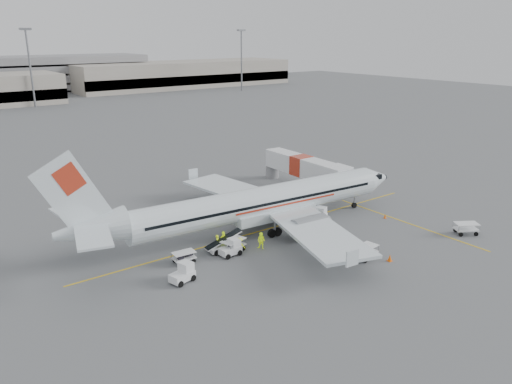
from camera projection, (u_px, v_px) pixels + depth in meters
ground at (267, 229)px, 54.99m from camera, size 360.00×360.00×0.00m
stripe_lead at (267, 229)px, 54.99m from camera, size 44.00×0.20×0.01m
stripe_cross at (407, 223)px, 56.88m from camera, size 0.20×20.00×0.01m
terminal_east at (184, 74)px, 204.14m from camera, size 90.00×26.00×10.00m
parking_garage at (60, 72)px, 189.28m from camera, size 62.00×24.00×14.00m
mast_center at (30, 69)px, 144.59m from camera, size 3.20×1.20×22.00m
mast_east at (241, 61)px, 187.43m from camera, size 3.20×1.20×22.00m
aircraft at (263, 182)px, 53.24m from camera, size 42.33×34.45×11.00m
jet_bridge at (301, 172)px, 69.08m from camera, size 3.45×17.39×4.55m
belt_loader at (225, 239)px, 49.19m from camera, size 4.70×2.22×2.46m
tug_fore at (319, 216)px, 56.57m from camera, size 2.61×2.08×1.76m
tug_mid at (230, 248)px, 48.26m from camera, size 2.14×1.28×1.61m
tug_aft at (182, 273)px, 43.07m from camera, size 2.40×1.72×1.67m
cart_loaded_a at (184, 257)px, 46.77m from camera, size 2.18×1.39×1.09m
cart_loaded_b at (233, 246)px, 49.14m from camera, size 2.77×2.09×1.29m
cart_empty_a at (365, 252)px, 47.69m from camera, size 2.58×1.69×1.27m
cart_empty_b at (466, 229)px, 53.46m from camera, size 2.81×2.50×1.26m
cone_nose at (385, 216)px, 58.20m from camera, size 0.34×0.34×0.55m
cone_port at (205, 208)px, 60.68m from camera, size 0.37×0.37×0.60m
cone_stbd at (390, 258)px, 47.16m from camera, size 0.43×0.43×0.70m
crew_a at (218, 243)px, 49.40m from camera, size 0.70×0.70×1.64m
crew_b at (261, 241)px, 49.73m from camera, size 0.96×1.04×1.72m
crew_c at (240, 246)px, 48.68m from camera, size 1.18×1.19×1.65m
crew_d at (224, 240)px, 49.66m from camera, size 1.10×0.46×1.88m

